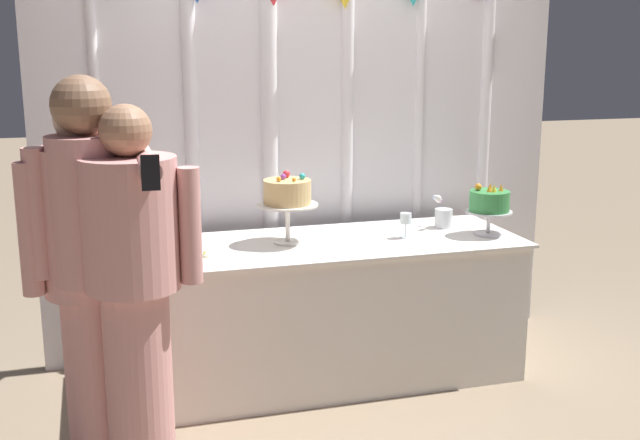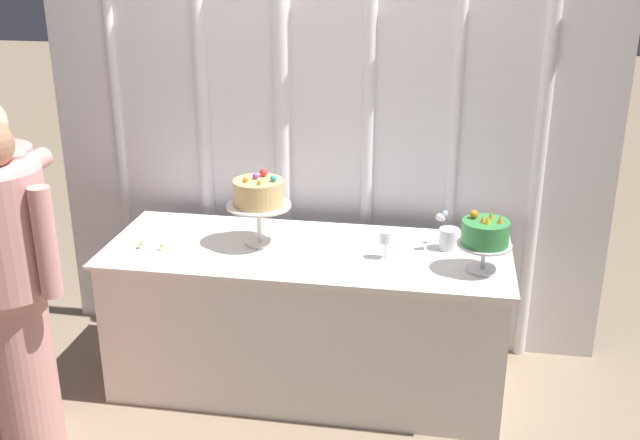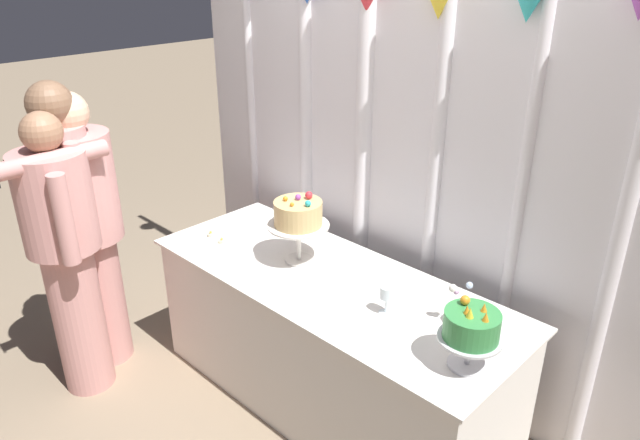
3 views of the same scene
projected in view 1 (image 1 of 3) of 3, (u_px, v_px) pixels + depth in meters
The scene contains 12 objects.
ground_plane at pixel (339, 383), 4.16m from camera, with size 24.00×24.00×0.00m, color gray.
draped_curtain at pixel (306, 126), 4.45m from camera, with size 3.00×0.15×2.51m.
cake_table at pixel (334, 309), 4.17m from camera, with size 1.97×0.75×0.75m.
cake_display_nearleft at pixel (287, 195), 3.99m from camera, with size 0.32×0.32×0.37m.
cake_display_nearright at pixel (489, 203), 4.18m from camera, with size 0.25×0.25×0.28m.
wine_glass at pixel (406, 220), 4.13m from camera, with size 0.06×0.06×0.13m.
flower_vase at pixel (443, 216), 4.37m from camera, with size 0.12×0.13×0.19m.
tealight_far_left at pixel (182, 257), 3.75m from camera, with size 0.04×0.04×0.04m.
tealight_near_left at pixel (205, 256), 3.78m from camera, with size 0.04×0.04×0.03m.
guest_girl_blue_dress at pixel (92, 274), 3.14m from camera, with size 0.52×0.69×1.59m.
guest_man_dark_suit at pixel (134, 291), 3.01m from camera, with size 0.52×0.44×1.55m.
guest_man_pink_jacket at pixel (92, 262), 3.06m from camera, with size 0.46×0.30×1.65m.
Camera 1 is at (-1.18, -3.68, 1.77)m, focal length 44.10 mm.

